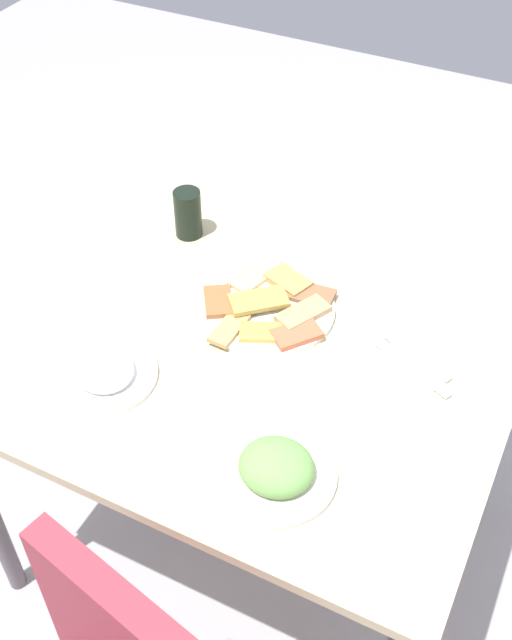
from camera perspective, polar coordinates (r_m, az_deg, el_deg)
The scene contains 9 objects.
ground_plane at distance 2.27m, azimuth -0.44°, elevation -15.48°, with size 6.00×6.00×0.00m, color #ABA7AA.
dining_table at distance 1.72m, azimuth -0.57°, elevation -3.71°, with size 1.10×0.91×0.77m.
pide_platter at distance 1.73m, azimuth 0.99°, elevation 0.94°, with size 0.30×0.31×0.04m.
salad_plate_greens at distance 1.43m, azimuth 1.48°, elevation -10.73°, with size 0.22×0.22×0.07m.
salad_plate_rice at distance 1.61m, azimuth -11.04°, elevation -3.66°, with size 0.22×0.22×0.04m.
soda_can at distance 1.92m, azimuth -4.96°, elevation 7.69°, with size 0.07×0.07×0.12m, color black.
paper_napkin at distance 1.65m, azimuth 11.41°, elevation -3.16°, with size 0.14×0.14×0.00m, color white.
fork at distance 1.66m, azimuth 11.62°, elevation -2.66°, with size 0.17×0.02×0.01m, color silver.
spoon at distance 1.63m, azimuth 11.24°, elevation -3.48°, with size 0.20×0.02×0.01m, color silver.
Camera 1 is at (-0.54, 1.04, 1.95)m, focal length 44.17 mm.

